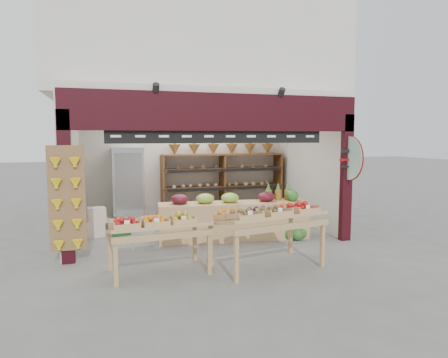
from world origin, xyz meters
The scene contains 11 objects.
ground centered at (0.00, 0.00, 0.00)m, with size 60.00×60.00×0.00m, color #61625D.
shop_structure centered at (0.00, 1.61, 3.92)m, with size 6.36×5.12×5.40m.
banana_board centered at (-2.73, -1.17, 1.12)m, with size 0.60×0.15×1.80m.
gift_sign centered at (2.75, -1.15, 1.75)m, with size 0.04×0.93×0.92m.
back_shelving centered at (0.92, 1.93, 1.26)m, with size 3.28×0.54×2.00m.
refrigerator centered at (-1.57, 1.82, 0.97)m, with size 0.75×0.75×1.93m, color silver.
cardboard_stack centered at (-2.12, 0.86, 0.24)m, with size 1.00×0.73×0.65m.
mid_counter centered at (0.51, -0.31, 0.44)m, with size 3.25×0.95×1.02m.
display_table_left centered at (-1.41, -1.97, 0.78)m, with size 1.65×1.02×1.01m.
display_table_right centered at (0.48, -2.21, 0.89)m, with size 1.94×1.31×1.11m.
watermelon_pile centered at (1.74, -0.61, 0.16)m, with size 0.61×0.61×0.48m.
Camera 1 is at (-2.07, -8.30, 2.18)m, focal length 32.00 mm.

